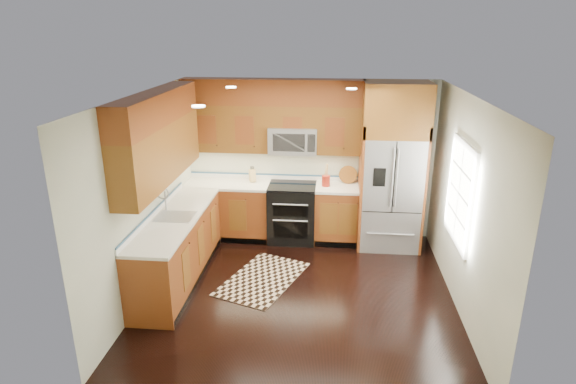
# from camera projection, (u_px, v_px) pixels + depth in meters

# --- Properties ---
(ground) EXTENTS (4.00, 4.00, 0.00)m
(ground) POSITION_uv_depth(u_px,v_px,m) (300.00, 292.00, 6.43)
(ground) COLOR black
(ground) RESTS_ON ground
(wall_back) EXTENTS (4.00, 0.02, 2.60)m
(wall_back) POSITION_uv_depth(u_px,v_px,m) (309.00, 159.00, 7.88)
(wall_back) COLOR silver
(wall_back) RESTS_ON ground
(wall_left) EXTENTS (0.02, 4.00, 2.60)m
(wall_left) POSITION_uv_depth(u_px,v_px,m) (146.00, 196.00, 6.19)
(wall_left) COLOR silver
(wall_left) RESTS_ON ground
(wall_right) EXTENTS (0.02, 4.00, 2.60)m
(wall_right) POSITION_uv_depth(u_px,v_px,m) (465.00, 206.00, 5.82)
(wall_right) COLOR silver
(wall_right) RESTS_ON ground
(window) EXTENTS (0.04, 1.10, 1.30)m
(window) POSITION_uv_depth(u_px,v_px,m) (460.00, 193.00, 5.98)
(window) COLOR white
(window) RESTS_ON ground
(base_cabinets) EXTENTS (2.85, 3.00, 0.90)m
(base_cabinets) POSITION_uv_depth(u_px,v_px,m) (223.00, 231.00, 7.24)
(base_cabinets) COLOR brown
(base_cabinets) RESTS_ON ground
(countertop) EXTENTS (2.86, 3.01, 0.04)m
(countertop) POSITION_uv_depth(u_px,v_px,m) (232.00, 199.00, 7.18)
(countertop) COLOR white
(countertop) RESTS_ON base_cabinets
(upper_cabinets) EXTENTS (2.85, 3.00, 1.15)m
(upper_cabinets) POSITION_uv_depth(u_px,v_px,m) (226.00, 125.00, 6.89)
(upper_cabinets) COLOR brown
(upper_cabinets) RESTS_ON ground
(range) EXTENTS (0.76, 0.67, 0.95)m
(range) POSITION_uv_depth(u_px,v_px,m) (292.00, 213.00, 7.87)
(range) COLOR black
(range) RESTS_ON ground
(microwave) EXTENTS (0.76, 0.40, 0.42)m
(microwave) POSITION_uv_depth(u_px,v_px,m) (293.00, 140.00, 7.60)
(microwave) COLOR #B2B2B7
(microwave) RESTS_ON ground
(refrigerator) EXTENTS (0.98, 0.75, 2.60)m
(refrigerator) POSITION_uv_depth(u_px,v_px,m) (392.00, 167.00, 7.42)
(refrigerator) COLOR #B2B2B7
(refrigerator) RESTS_ON ground
(sink_faucet) EXTENTS (0.54, 0.44, 0.37)m
(sink_faucet) POSITION_uv_depth(u_px,v_px,m) (173.00, 212.00, 6.48)
(sink_faucet) COLOR #B2B2B7
(sink_faucet) RESTS_ON countertop
(rug) EXTENTS (1.28, 1.60, 0.01)m
(rug) POSITION_uv_depth(u_px,v_px,m) (263.00, 279.00, 6.76)
(rug) COLOR black
(rug) RESTS_ON ground
(knife_block) EXTENTS (0.13, 0.15, 0.26)m
(knife_block) POSITION_uv_depth(u_px,v_px,m) (252.00, 175.00, 7.89)
(knife_block) COLOR tan
(knife_block) RESTS_ON countertop
(utensil_crock) EXTENTS (0.17, 0.17, 0.36)m
(utensil_crock) POSITION_uv_depth(u_px,v_px,m) (326.00, 178.00, 7.66)
(utensil_crock) COLOR maroon
(utensil_crock) RESTS_ON countertop
(cutting_board) EXTENTS (0.32, 0.32, 0.02)m
(cutting_board) POSITION_uv_depth(u_px,v_px,m) (348.00, 183.00, 7.83)
(cutting_board) COLOR brown
(cutting_board) RESTS_ON countertop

